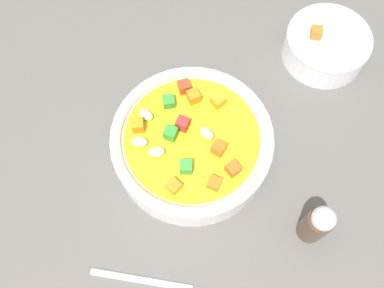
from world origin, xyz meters
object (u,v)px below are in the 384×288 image
(soup_bowl_main, at_px, (192,143))
(side_bowl_small, at_px, (325,44))
(pepper_shaker, at_px, (317,224))
(spoon, at_px, (184,287))

(soup_bowl_main, distance_m, side_bowl_small, 0.25)
(soup_bowl_main, height_order, pepper_shaker, pepper_shaker)
(soup_bowl_main, height_order, spoon, soup_bowl_main)
(side_bowl_small, bearing_deg, spoon, 19.69)
(spoon, bearing_deg, side_bowl_small, 67.93)
(soup_bowl_main, bearing_deg, pepper_shaker, 104.83)
(pepper_shaker, bearing_deg, soup_bowl_main, -75.17)
(soup_bowl_main, xyz_separation_m, pepper_shaker, (-0.05, 0.18, 0.01))
(soup_bowl_main, relative_size, side_bowl_small, 1.69)
(soup_bowl_main, distance_m, spoon, 0.18)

